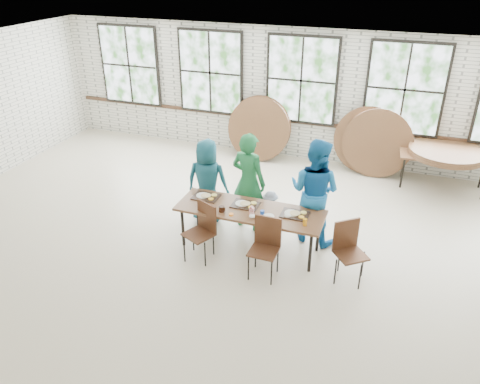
{
  "coord_description": "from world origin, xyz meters",
  "views": [
    {
      "loc": [
        2.23,
        -5.78,
        4.48
      ],
      "look_at": [
        0.0,
        0.4,
        1.05
      ],
      "focal_mm": 35.0,
      "sensor_mm": 36.0,
      "label": 1
    }
  ],
  "objects_px": {
    "chair_near_right": "(266,242)",
    "dining_table": "(250,212)",
    "chair_near_left": "(203,226)",
    "storage_table": "(446,157)"
  },
  "relations": [
    {
      "from": "dining_table",
      "to": "chair_near_left",
      "type": "height_order",
      "value": "chair_near_left"
    },
    {
      "from": "dining_table",
      "to": "storage_table",
      "type": "relative_size",
      "value": 1.29
    },
    {
      "from": "dining_table",
      "to": "storage_table",
      "type": "height_order",
      "value": "same"
    },
    {
      "from": "chair_near_right",
      "to": "storage_table",
      "type": "xyz_separation_m",
      "value": [
        2.61,
        4.03,
        0.13
      ]
    },
    {
      "from": "dining_table",
      "to": "chair_near_left",
      "type": "xyz_separation_m",
      "value": [
        -0.63,
        -0.47,
        -0.13
      ]
    },
    {
      "from": "chair_near_right",
      "to": "storage_table",
      "type": "relative_size",
      "value": 0.51
    },
    {
      "from": "chair_near_right",
      "to": "dining_table",
      "type": "bearing_deg",
      "value": 129.73
    },
    {
      "from": "chair_near_right",
      "to": "storage_table",
      "type": "height_order",
      "value": "chair_near_right"
    },
    {
      "from": "dining_table",
      "to": "chair_near_left",
      "type": "relative_size",
      "value": 2.53
    },
    {
      "from": "chair_near_left",
      "to": "storage_table",
      "type": "relative_size",
      "value": 0.51
    }
  ]
}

